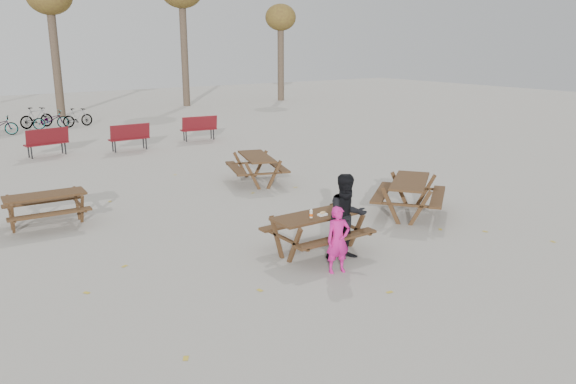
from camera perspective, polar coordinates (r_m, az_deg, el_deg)
ground at (r=11.13m, az=2.95°, el=-6.08°), size 80.00×80.00×0.00m
main_picnic_table at (r=10.94m, az=2.99°, el=-3.21°), size 1.80×1.45×0.78m
food_tray at (r=10.80m, az=3.53°, el=-2.30°), size 0.18×0.11×0.03m
bread_roll at (r=10.79m, az=3.54°, el=-2.09°), size 0.14×0.06×0.05m
soda_bottle at (r=10.63m, az=2.36°, el=-2.26°), size 0.07×0.07×0.17m
child at (r=10.01m, az=5.12°, el=-4.87°), size 0.50×0.40×1.21m
adult at (r=10.56m, az=6.00°, el=-2.57°), size 0.92×0.78×1.66m
picnic_table_east at (r=13.66m, az=12.20°, el=-0.53°), size 2.52×2.45×0.84m
picnic_table_north at (r=13.65m, az=-23.34°, el=-1.70°), size 1.78×1.47×0.73m
picnic_table_far at (r=16.43m, az=-3.19°, el=2.33°), size 2.00×2.24×0.80m
park_bench_row at (r=21.98m, az=-20.47°, el=4.93°), size 12.25×1.39×1.03m
bicycle_row at (r=28.88m, az=-26.71°, el=6.37°), size 7.72×2.42×1.00m
fallen_leaves at (r=13.33m, az=-1.90°, el=-2.45°), size 11.00×11.00×0.01m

